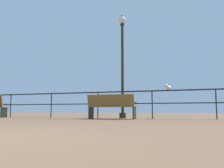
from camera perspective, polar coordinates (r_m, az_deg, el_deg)
pier_railing at (r=9.53m, az=2.87°, el=-3.36°), size 20.26×0.05×1.08m
bench_near_left at (r=8.80m, az=-0.13°, el=-5.07°), size 1.77×0.75×0.90m
lamppost_center at (r=10.05m, az=2.50°, el=6.46°), size 0.33×0.33×4.40m
seagull_on_rail at (r=9.19m, az=13.24°, el=-0.76°), size 0.29×0.42×0.21m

